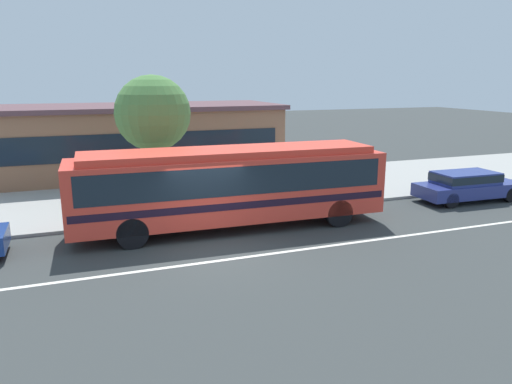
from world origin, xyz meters
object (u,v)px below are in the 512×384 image
Objects in this scene: bus_stop_sign at (303,165)px; sedan_far_ahead at (467,185)px; transit_bus at (231,183)px; street_tree_near_stop at (153,114)px; pedestrian_waiting_near_sign at (262,177)px.

sedan_far_ahead is at bearing -12.99° from bus_stop_sign.
transit_bus is 4.85m from street_tree_near_stop.
pedestrian_waiting_near_sign is 0.67× the size of bus_stop_sign.
sedan_far_ahead is 13.69m from street_tree_near_stop.
bus_stop_sign is at bearing 25.97° from transit_bus.
pedestrian_waiting_near_sign is at bearing 161.59° from sedan_far_ahead.
bus_stop_sign is at bearing 167.01° from sedan_far_ahead.
pedestrian_waiting_near_sign reaches higher than sedan_far_ahead.
transit_bus is at bearing -154.03° from bus_stop_sign.
pedestrian_waiting_near_sign is (-8.46, 2.82, 0.39)m from sedan_far_ahead.
pedestrian_waiting_near_sign is 1.88m from bus_stop_sign.
sedan_far_ahead is 7.38m from bus_stop_sign.
street_tree_near_stop reaches higher than pedestrian_waiting_near_sign.
street_tree_near_stop is (-2.02, 3.84, 2.18)m from transit_bus.
transit_bus is 6.46× the size of pedestrian_waiting_near_sign.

